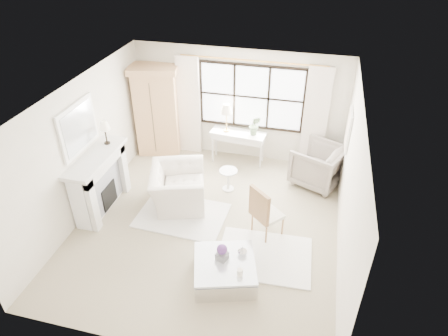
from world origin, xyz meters
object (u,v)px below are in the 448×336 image
(club_armchair, at_px, (178,187))
(armoire, at_px, (157,110))
(coffee_table, at_px, (225,270))
(console_table, at_px, (238,147))

(club_armchair, bearing_deg, armoire, 13.67)
(coffee_table, bearing_deg, club_armchair, 112.32)
(club_armchair, distance_m, coffee_table, 2.29)
(console_table, distance_m, club_armchair, 2.09)
(console_table, xyz_separation_m, club_armchair, (-0.86, -1.91, 0.00))
(coffee_table, bearing_deg, console_table, 82.08)
(armoire, distance_m, coffee_table, 4.63)
(console_table, relative_size, coffee_table, 1.07)
(console_table, xyz_separation_m, coffee_table, (0.58, -3.67, -0.22))
(armoire, xyz_separation_m, club_armchair, (1.17, -1.94, -0.74))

